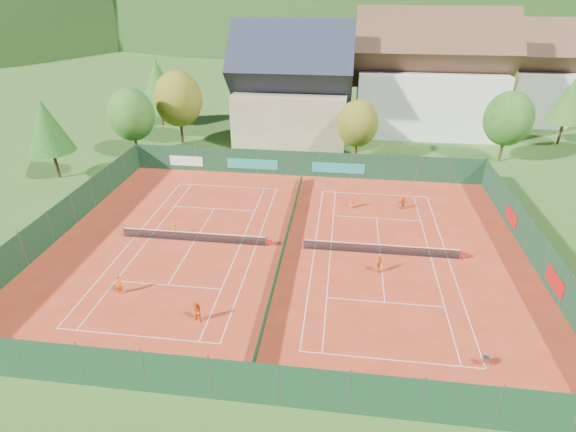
% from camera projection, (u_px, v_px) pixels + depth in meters
% --- Properties ---
extents(ground, '(600.00, 600.00, 0.00)m').
position_uv_depth(ground, '(285.00, 248.00, 38.28)').
color(ground, '#2C551A').
rests_on(ground, ground).
extents(clay_pad, '(40.00, 32.00, 0.01)m').
position_uv_depth(clay_pad, '(285.00, 247.00, 38.26)').
color(clay_pad, '#B5331A').
rests_on(clay_pad, ground).
extents(court_markings_left, '(11.03, 23.83, 0.00)m').
position_uv_depth(court_markings_left, '(194.00, 241.00, 39.16)').
color(court_markings_left, white).
rests_on(court_markings_left, ground).
extents(court_markings_right, '(11.03, 23.83, 0.00)m').
position_uv_depth(court_markings_right, '(380.00, 254.00, 37.36)').
color(court_markings_right, white).
rests_on(court_markings_right, ground).
extents(tennis_net_left, '(13.30, 0.10, 1.02)m').
position_uv_depth(tennis_net_left, '(195.00, 236.00, 38.92)').
color(tennis_net_left, '#59595B').
rests_on(tennis_net_left, ground).
extents(tennis_net_right, '(13.30, 0.10, 1.02)m').
position_uv_depth(tennis_net_right, '(383.00, 249.00, 37.11)').
color(tennis_net_right, '#59595B').
rests_on(tennis_net_right, ground).
extents(court_divider, '(0.03, 28.80, 1.00)m').
position_uv_depth(court_divider, '(285.00, 243.00, 38.03)').
color(court_divider, '#13351B').
rests_on(court_divider, ground).
extents(fence_north, '(40.00, 0.10, 3.00)m').
position_uv_depth(fence_north, '(300.00, 164.00, 51.68)').
color(fence_north, '#13351E').
rests_on(fence_north, ground).
extents(fence_south, '(40.00, 0.04, 3.00)m').
position_uv_depth(fence_south, '(244.00, 383.00, 23.52)').
color(fence_south, '#13351D').
rests_on(fence_south, ground).
extents(fence_west, '(0.04, 32.00, 3.00)m').
position_uv_depth(fence_west, '(62.00, 218.00, 39.83)').
color(fence_west, '#153A1E').
rests_on(fence_west, ground).
extents(fence_east, '(0.09, 32.00, 3.00)m').
position_uv_depth(fence_east, '(536.00, 248.00, 35.36)').
color(fence_east, '#143822').
rests_on(fence_east, ground).
extents(chalet, '(16.20, 12.00, 16.00)m').
position_uv_depth(chalet, '(292.00, 92.00, 61.86)').
color(chalet, tan).
rests_on(chalet, ground).
extents(hotel_block_a, '(21.60, 11.00, 17.25)m').
position_uv_depth(hotel_block_a, '(428.00, 81.00, 64.63)').
color(hotel_block_a, silver).
rests_on(hotel_block_a, ground).
extents(hotel_block_b, '(17.28, 10.00, 15.50)m').
position_uv_depth(hotel_block_b, '(511.00, 78.00, 70.43)').
color(hotel_block_b, silver).
rests_on(hotel_block_b, ground).
extents(tree_west_front, '(5.72, 5.72, 8.69)m').
position_uv_depth(tree_west_front, '(131.00, 115.00, 55.80)').
color(tree_west_front, '#442A18').
rests_on(tree_west_front, ground).
extents(tree_west_mid, '(6.44, 6.44, 9.78)m').
position_uv_depth(tree_west_mid, '(178.00, 99.00, 60.31)').
color(tree_west_mid, '#452C18').
rests_on(tree_west_mid, ground).
extents(tree_west_back, '(5.60, 5.60, 10.00)m').
position_uv_depth(tree_west_back, '(158.00, 81.00, 67.70)').
color(tree_west_back, '#452C18').
rests_on(tree_west_back, ground).
extents(tree_center, '(5.01, 5.01, 7.60)m').
position_uv_depth(tree_center, '(358.00, 124.00, 54.71)').
color(tree_center, '#4D2E1B').
rests_on(tree_center, ground).
extents(tree_east_front, '(5.72, 5.72, 8.69)m').
position_uv_depth(tree_east_front, '(508.00, 119.00, 54.12)').
color(tree_east_front, '#4A341A').
rests_on(tree_east_front, ground).
extents(tree_east_mid, '(5.04, 5.04, 9.00)m').
position_uv_depth(tree_east_mid, '(570.00, 100.00, 59.70)').
color(tree_east_mid, '#483119').
rests_on(tree_east_mid, ground).
extents(tree_west_side, '(5.04, 5.04, 9.00)m').
position_uv_depth(tree_west_side, '(46.00, 126.00, 49.15)').
color(tree_west_side, '#4A321A').
rests_on(tree_west_side, ground).
extents(tree_east_back, '(7.15, 7.15, 10.86)m').
position_uv_depth(tree_east_back, '(492.00, 82.00, 67.31)').
color(tree_east_back, '#4A341A').
rests_on(tree_east_back, ground).
extents(mountain_backdrop, '(820.00, 530.00, 242.00)m').
position_uv_depth(mountain_backdrop, '(388.00, 98.00, 258.47)').
color(mountain_backdrop, black).
rests_on(mountain_backdrop, ground).
extents(ball_hopper, '(0.34, 0.34, 0.80)m').
position_uv_depth(ball_hopper, '(486.00, 359.00, 26.24)').
color(ball_hopper, slate).
rests_on(ball_hopper, ground).
extents(loose_ball_0, '(0.07, 0.07, 0.07)m').
position_uv_depth(loose_ball_0, '(156.00, 278.00, 34.31)').
color(loose_ball_0, '#CCD833').
rests_on(loose_ball_0, ground).
extents(loose_ball_1, '(0.07, 0.07, 0.07)m').
position_uv_depth(loose_ball_1, '(389.00, 357.00, 27.09)').
color(loose_ball_1, '#CCD833').
rests_on(loose_ball_1, ground).
extents(loose_ball_2, '(0.07, 0.07, 0.07)m').
position_uv_depth(loose_ball_2, '(308.00, 225.00, 41.81)').
color(loose_ball_2, '#CCD833').
rests_on(loose_ball_2, ground).
extents(player_left_near, '(0.60, 0.42, 1.58)m').
position_uv_depth(player_left_near, '(119.00, 285.00, 32.28)').
color(player_left_near, '#D85513').
rests_on(player_left_near, ground).
extents(player_left_mid, '(0.89, 0.77, 1.58)m').
position_uv_depth(player_left_mid, '(197.00, 313.00, 29.57)').
color(player_left_mid, '#EE5715').
rests_on(player_left_mid, ground).
extents(player_left_far, '(0.82, 0.53, 1.19)m').
position_uv_depth(player_left_far, '(174.00, 229.00, 39.97)').
color(player_left_far, orange).
rests_on(player_left_far, ground).
extents(player_right_near, '(0.74, 0.95, 1.50)m').
position_uv_depth(player_right_near, '(379.00, 264.00, 34.66)').
color(player_right_near, '#E45614').
rests_on(player_right_near, ground).
extents(player_right_far_a, '(0.61, 0.40, 1.24)m').
position_uv_depth(player_right_far_a, '(352.00, 202.00, 44.64)').
color(player_right_far_a, '#FB5016').
rests_on(player_right_far_a, ground).
extents(player_right_far_b, '(1.15, 0.53, 1.20)m').
position_uv_depth(player_right_far_b, '(403.00, 203.00, 44.50)').
color(player_right_far_b, '#CA4E12').
rests_on(player_right_far_b, ground).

